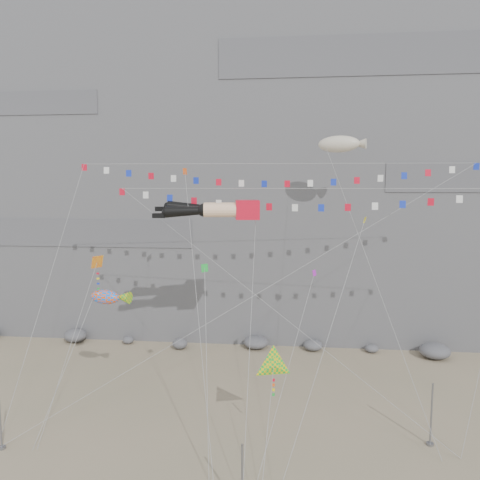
{
  "coord_description": "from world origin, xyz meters",
  "views": [
    {
      "loc": [
        3.3,
        -30.93,
        17.03
      ],
      "look_at": [
        -0.88,
        9.0,
        12.47
      ],
      "focal_mm": 35.0,
      "sensor_mm": 36.0,
      "label": 1
    }
  ],
  "objects": [
    {
      "name": "anchor_pole_center",
      "position": [
        1.06,
        -8.37,
        1.94
      ],
      "size": [
        0.12,
        0.12,
        3.88
      ],
      "primitive_type": "cylinder",
      "color": "slate",
      "rests_on": "ground"
    },
    {
      "name": "flag_banner_upper",
      "position": [
        2.16,
        8.24,
        18.94
      ],
      "size": [
        33.89,
        13.19,
        28.62
      ],
      "color": "red",
      "rests_on": "ground"
    },
    {
      "name": "fish_windsock",
      "position": [
        -10.35,
        2.17,
        8.81
      ],
      "size": [
        4.65,
        7.07,
        11.04
      ],
      "color": "#FF520D",
      "rests_on": "ground"
    },
    {
      "name": "cliff",
      "position": [
        0.0,
        32.0,
        25.0
      ],
      "size": [
        80.0,
        28.0,
        50.0
      ],
      "primitive_type": "cube",
      "color": "slate",
      "rests_on": "ground"
    },
    {
      "name": "legs_kite",
      "position": [
        -2.18,
        5.17,
        15.26
      ],
      "size": [
        8.39,
        14.49,
        20.08
      ],
      "rotation": [
        0.0,
        0.0,
        0.13
      ],
      "color": "red",
      "rests_on": "ground"
    },
    {
      "name": "talus_boulders",
      "position": [
        0.0,
        17.0,
        0.6
      ],
      "size": [
        60.0,
        3.0,
        1.2
      ],
      "primitive_type": null,
      "color": "slate",
      "rests_on": "ground"
    },
    {
      "name": "small_kite_b",
      "position": [
        5.23,
        4.7,
        10.21
      ],
      "size": [
        4.24,
        11.07,
        15.21
      ],
      "color": "#B622C6",
      "rests_on": "ground"
    },
    {
      "name": "flag_banner_lower",
      "position": [
        4.77,
        5.27,
        16.89
      ],
      "size": [
        29.86,
        8.06,
        20.68
      ],
      "color": "red",
      "rests_on": "ground"
    },
    {
      "name": "harlequin_kite",
      "position": [
        -10.68,
        1.72,
        11.52
      ],
      "size": [
        3.2,
        6.61,
        12.95
      ],
      "color": "red",
      "rests_on": "ground"
    },
    {
      "name": "anchor_pole_left",
      "position": [
        -15.21,
        -3.88,
        1.99
      ],
      "size": [
        0.12,
        0.12,
        3.97
      ],
      "primitive_type": "cylinder",
      "color": "slate",
      "rests_on": "ground"
    },
    {
      "name": "small_kite_c",
      "position": [
        -2.42,
        0.35,
        11.34
      ],
      "size": [
        2.02,
        7.06,
        13.14
      ],
      "color": "green",
      "rests_on": "ground"
    },
    {
      "name": "delta_kite",
      "position": [
        2.44,
        -1.75,
        5.53
      ],
      "size": [
        2.68,
        7.55,
        8.83
      ],
      "color": "yellow",
      "rests_on": "ground"
    },
    {
      "name": "anchor_pole_right",
      "position": [
        12.8,
        -0.51,
        2.13
      ],
      "size": [
        0.12,
        0.12,
        4.26
      ],
      "primitive_type": "cylinder",
      "color": "slate",
      "rests_on": "ground"
    },
    {
      "name": "ground",
      "position": [
        0.0,
        0.0,
        0.0
      ],
      "size": [
        120.0,
        120.0,
        0.0
      ],
      "primitive_type": "plane",
      "color": "gray",
      "rests_on": "ground"
    },
    {
      "name": "small_kite_d",
      "position": [
        9.07,
        6.0,
        14.13
      ],
      "size": [
        7.03,
        14.4,
        20.98
      ],
      "color": "yellow",
      "rests_on": "ground"
    },
    {
      "name": "small_kite_a",
      "position": [
        -5.03,
        6.36,
        17.88
      ],
      "size": [
        4.98,
        13.65,
        22.84
      ],
      "color": "#FE5715",
      "rests_on": "ground"
    },
    {
      "name": "blimp_windsock",
      "position": [
        7.71,
        12.49,
        20.84
      ],
      "size": [
        7.71,
        16.38,
        26.19
      ],
      "color": "beige",
      "rests_on": "ground"
    }
  ]
}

